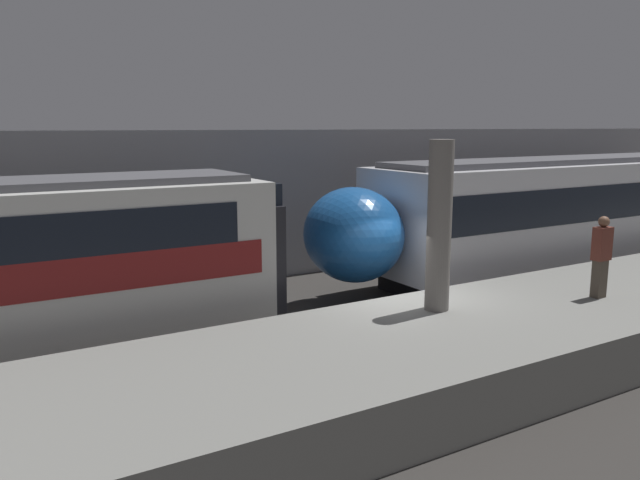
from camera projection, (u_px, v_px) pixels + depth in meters
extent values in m
plane|color=#33302D|center=(399.00, 340.00, 13.54)|extent=(120.00, 120.00, 0.00)
cube|color=slate|center=(468.00, 346.00, 11.69)|extent=(40.00, 4.16, 1.03)
cube|color=#939399|center=(267.00, 206.00, 18.62)|extent=(50.00, 0.15, 4.47)
cylinder|color=slate|center=(439.00, 226.00, 11.97)|extent=(0.48, 0.48, 3.31)
cube|color=black|center=(573.00, 260.00, 20.22)|extent=(13.79, 2.48, 0.62)
cube|color=silver|center=(577.00, 207.00, 19.90)|extent=(14.99, 3.02, 2.84)
cube|color=#4C4C51|center=(580.00, 159.00, 19.63)|extent=(14.39, 2.11, 0.16)
cube|color=black|center=(622.00, 201.00, 18.56)|extent=(13.79, 0.02, 1.02)
ellipsoid|color=#195199|center=(353.00, 235.00, 15.60)|extent=(2.42, 2.78, 2.39)
sphere|color=#F2EFCC|center=(321.00, 255.00, 15.20)|extent=(0.20, 0.20, 0.20)
cube|color=black|center=(251.00, 249.00, 14.21)|extent=(0.25, 2.96, 2.27)
cube|color=black|center=(250.00, 200.00, 14.00)|extent=(0.25, 2.66, 0.91)
sphere|color=#EA4C42|center=(271.00, 271.00, 13.78)|extent=(0.18, 0.18, 0.18)
sphere|color=#EA4C42|center=(246.00, 260.00, 14.93)|extent=(0.18, 0.18, 0.18)
cube|color=#473D33|center=(599.00, 279.00, 13.06)|extent=(0.28, 0.20, 0.80)
cube|color=brown|center=(602.00, 244.00, 12.92)|extent=(0.38, 0.24, 0.70)
sphere|color=brown|center=(604.00, 222.00, 12.84)|extent=(0.23, 0.23, 0.23)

